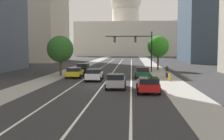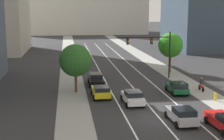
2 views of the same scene
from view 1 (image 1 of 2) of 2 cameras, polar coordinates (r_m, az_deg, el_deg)
The scene contains 19 objects.
ground_plane at distance 68.66m, azimuth 1.47°, elevation 1.21°, with size 400.00×400.00×0.00m, color #2B2B2D.
sidewalk_left at distance 64.54m, azimuth -5.71°, elevation 0.98°, with size 3.36×130.00×0.01m, color gray.
sidewalk_right at distance 63.78m, azimuth 8.33°, elevation 0.91°, with size 3.36×130.00×0.01m, color gray.
lane_stripe_left at distance 53.98m, azimuth -2.53°, elevation 0.29°, with size 0.16×90.00×0.01m, color white.
lane_stripe_center at distance 53.71m, azimuth 0.74°, elevation 0.27°, with size 0.16×90.00×0.01m, color white.
lane_stripe_right at distance 53.62m, azimuth 4.04°, elevation 0.25°, with size 0.16×90.00×0.01m, color white.
office_tower_far_left at distance 88.10m, azimuth -17.66°, elevation 12.45°, with size 22.63×22.01×32.73m.
capitol_building at distance 143.09m, azimuth 2.84°, elevation 7.66°, with size 48.90×26.34×36.69m.
car_red at distance 25.55m, azimuth 7.47°, elevation -2.92°, with size 2.09×4.73×1.44m.
car_yellow at distance 37.94m, azimuth -7.70°, elevation -0.46°, with size 2.12×4.07×1.45m.
car_silver at distance 27.72m, azimuth 0.82°, elevation -2.25°, with size 2.05×4.20×1.52m.
car_white at distance 34.42m, azimuth -3.71°, elevation -0.93°, with size 2.08×4.27×1.48m.
car_black at distance 44.11m, azimuth -6.04°, elevation 0.35°, with size 1.98×4.66×1.59m.
car_green at distance 37.71m, azimuth 6.36°, elevation -0.45°, with size 2.12×4.07×1.50m.
traffic_signal_mast at distance 46.62m, azimuth 5.22°, elevation 5.39°, with size 7.89×0.39×6.81m.
fire_hydrant at distance 34.48m, azimuth 11.83°, elevation -1.52°, with size 0.26×0.35×0.91m.
cyclist at distance 38.82m, azimuth 11.30°, elevation -0.26°, with size 0.36×1.70×1.72m.
street_tree_far_right at distance 51.09m, azimuth 9.57°, elevation 4.86°, with size 3.91×3.91×6.33m.
street_tree_near_left at distance 41.22m, azimuth -10.68°, elevation 4.30°, with size 3.91×3.91×5.89m.
Camera 1 is at (3.10, -28.47, 4.11)m, focal length 44.07 mm.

